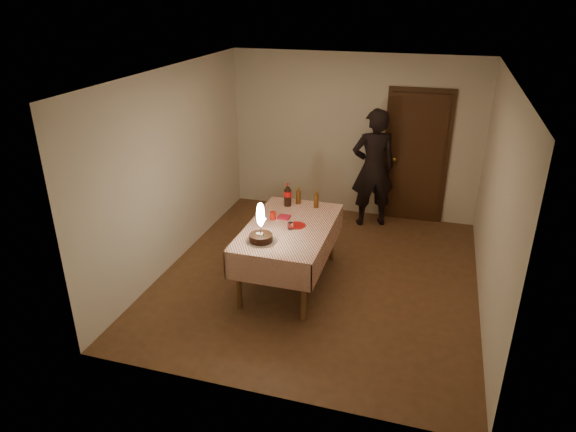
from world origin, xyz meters
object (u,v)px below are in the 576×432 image
object	(u,v)px
red_plate	(297,225)
red_cup	(273,216)
clear_cup	(290,226)
amber_bottle_left	(298,195)
amber_bottle_right	(316,199)
cola_bottle	(288,195)
photographer	(373,168)
dining_table	(289,233)
birthday_cake	(261,232)

from	to	relation	value
red_plate	red_cup	world-z (taller)	red_cup
clear_cup	amber_bottle_left	world-z (taller)	amber_bottle_left
amber_bottle_left	amber_bottle_right	size ratio (longest dim) A/B	1.00
cola_bottle	amber_bottle_left	size ratio (longest dim) A/B	1.25
amber_bottle_left	amber_bottle_right	xyz separation A→B (m)	(0.26, -0.06, 0.00)
clear_cup	cola_bottle	bearing A→B (deg)	109.22
clear_cup	cola_bottle	size ratio (longest dim) A/B	0.28
amber_bottle_left	photographer	xyz separation A→B (m)	(0.81, 1.38, 0.02)
red_cup	amber_bottle_left	size ratio (longest dim) A/B	0.39
dining_table	birthday_cake	world-z (taller)	birthday_cake
dining_table	red_cup	xyz separation A→B (m)	(-0.25, 0.13, 0.16)
dining_table	photographer	xyz separation A→B (m)	(0.73, 2.10, 0.24)
dining_table	amber_bottle_left	world-z (taller)	amber_bottle_left
clear_cup	photographer	size ratio (longest dim) A/B	0.05
birthday_cake	amber_bottle_left	xyz separation A→B (m)	(0.11, 1.21, -0.00)
clear_cup	amber_bottle_right	xyz separation A→B (m)	(0.14, 0.75, 0.07)
dining_table	cola_bottle	bearing A→B (deg)	108.38
amber_bottle_right	dining_table	bearing A→B (deg)	-105.34
dining_table	red_plate	size ratio (longest dim) A/B	7.82
amber_bottle_right	cola_bottle	bearing A→B (deg)	-173.18
dining_table	amber_bottle_left	distance (m)	0.76
red_cup	amber_bottle_left	bearing A→B (deg)	73.92
birthday_cake	clear_cup	bearing A→B (deg)	59.88
cola_bottle	amber_bottle_left	xyz separation A→B (m)	(0.12, 0.11, -0.03)
clear_cup	birthday_cake	bearing A→B (deg)	-120.12
red_plate	amber_bottle_left	bearing A→B (deg)	104.11
birthday_cake	amber_bottle_left	size ratio (longest dim) A/B	1.89
red_cup	cola_bottle	bearing A→B (deg)	84.12
birthday_cake	clear_cup	xyz separation A→B (m)	(0.23, 0.40, -0.08)
cola_bottle	amber_bottle_left	bearing A→B (deg)	41.39
amber_bottle_right	photographer	bearing A→B (deg)	69.16
red_plate	dining_table	bearing A→B (deg)	-162.45
red_plate	red_cup	xyz separation A→B (m)	(-0.34, 0.10, 0.05)
red_plate	red_cup	distance (m)	0.36
cola_bottle	red_cup	bearing A→B (deg)	-95.88
dining_table	birthday_cake	size ratio (longest dim) A/B	3.56
dining_table	clear_cup	xyz separation A→B (m)	(0.04, -0.09, 0.15)
red_plate	photographer	xyz separation A→B (m)	(0.64, 2.07, 0.13)
red_cup	photographer	xyz separation A→B (m)	(0.98, 1.97, 0.09)
birthday_cake	photographer	size ratio (longest dim) A/B	0.26
birthday_cake	cola_bottle	xyz separation A→B (m)	(-0.01, 1.11, 0.03)
dining_table	photographer	bearing A→B (deg)	70.84
amber_bottle_right	photographer	xyz separation A→B (m)	(0.55, 1.44, 0.02)
birthday_cake	cola_bottle	size ratio (longest dim) A/B	1.52
photographer	amber_bottle_left	bearing A→B (deg)	-120.43
red_plate	clear_cup	size ratio (longest dim) A/B	2.44
red_plate	amber_bottle_right	world-z (taller)	amber_bottle_right
birthday_cake	red_cup	xyz separation A→B (m)	(-0.06, 0.63, -0.07)
cola_bottle	amber_bottle_right	distance (m)	0.39
clear_cup	amber_bottle_right	world-z (taller)	amber_bottle_right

